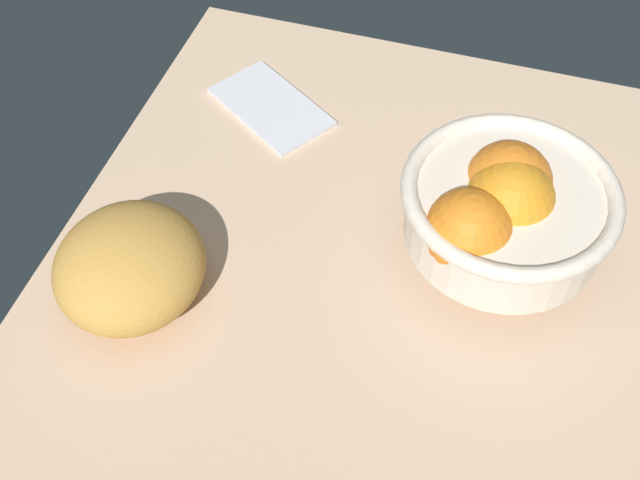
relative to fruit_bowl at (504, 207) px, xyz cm
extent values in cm
cube|color=#D4AF8D|center=(-9.03, -3.62, -8.38)|extent=(67.07, 66.79, 3.00)
cylinder|color=beige|center=(0.32, 0.21, -5.48)|extent=(8.03, 8.03, 2.81)
cylinder|color=beige|center=(0.32, 0.21, -1.05)|extent=(18.87, 18.87, 6.05)
torus|color=beige|center=(0.32, 0.21, 1.98)|extent=(20.47, 20.47, 1.60)
sphere|color=orange|center=(-0.13, 2.36, 0.72)|extent=(8.38, 8.38, 8.38)
sphere|color=orange|center=(-2.69, -4.43, 0.67)|extent=(8.09, 8.09, 8.09)
sphere|color=orange|center=(0.32, 0.21, 0.72)|extent=(8.36, 8.36, 8.36)
sphere|color=orange|center=(0.32, 0.21, 0.61)|extent=(7.75, 7.75, 7.75)
sphere|color=orange|center=(0.32, 0.21, 0.73)|extent=(8.46, 8.46, 8.46)
ellipsoid|color=gold|center=(-31.80, -14.93, -2.67)|extent=(15.13, 15.78, 8.43)
cube|color=silver|center=(-28.19, 13.56, -6.39)|extent=(16.48, 14.62, 0.98)
camera|label=1|loc=(-2.27, -51.02, 55.95)|focal=44.27mm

